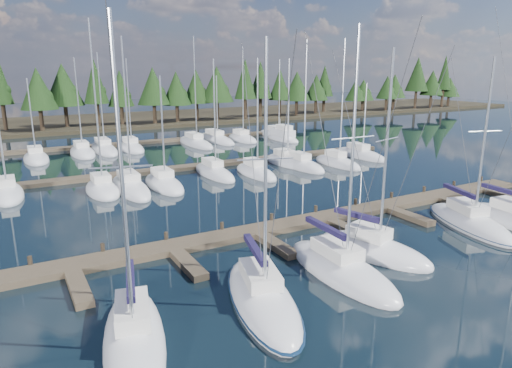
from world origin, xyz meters
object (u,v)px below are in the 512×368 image
front_sailboat_2 (341,269)px  front_sailboat_4 (469,223)px  motor_yacht_right (283,137)px  main_dock (329,220)px  front_sailboat_3 (373,250)px  front_sailboat_0 (134,338)px  front_sailboat_1 (262,298)px

front_sailboat_2 → front_sailboat_4: 13.44m
motor_yacht_right → main_dock: bearing=-117.4°
motor_yacht_right → front_sailboat_3: bearing=-115.3°
front_sailboat_0 → front_sailboat_1: (6.39, 0.37, -0.02)m
front_sailboat_0 → front_sailboat_4: size_ratio=1.10×
motor_yacht_right → front_sailboat_4: bearing=-103.5°
front_sailboat_0 → motor_yacht_right: size_ratio=1.75×
main_dock → front_sailboat_0: front_sailboat_0 is taller
front_sailboat_2 → motor_yacht_right: bearing=61.5°
front_sailboat_0 → front_sailboat_2: size_ratio=0.99×
front_sailboat_0 → front_sailboat_3: (15.46, 2.32, -0.01)m
motor_yacht_right → front_sailboat_2: bearing=-118.5°
front_sailboat_0 → front_sailboat_2: bearing=5.2°
front_sailboat_3 → motor_yacht_right: (19.57, 41.36, 0.16)m
front_sailboat_3 → main_dock: bearing=78.4°
main_dock → front_sailboat_4: front_sailboat_4 is taller
front_sailboat_1 → front_sailboat_4: 18.98m
front_sailboat_2 → front_sailboat_1: bearing=-172.5°
front_sailboat_3 → front_sailboat_4: 9.78m
main_dock → front_sailboat_1: front_sailboat_1 is taller
front_sailboat_2 → motor_yacht_right: front_sailboat_2 is taller
front_sailboat_3 → motor_yacht_right: front_sailboat_3 is taller
front_sailboat_2 → front_sailboat_4: front_sailboat_2 is taller
front_sailboat_1 → front_sailboat_4: (18.83, 2.38, -0.00)m
front_sailboat_1 → motor_yacht_right: (28.63, 43.31, 0.17)m
main_dock → front_sailboat_3: bearing=-101.6°
front_sailboat_3 → motor_yacht_right: size_ratio=1.64×
main_dock → front_sailboat_4: bearing=-33.2°
main_dock → motor_yacht_right: size_ratio=5.48×
main_dock → front_sailboat_0: (-16.69, -8.33, 0.09)m
front_sailboat_2 → front_sailboat_3: 3.77m
front_sailboat_2 → front_sailboat_3: bearing=19.1°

